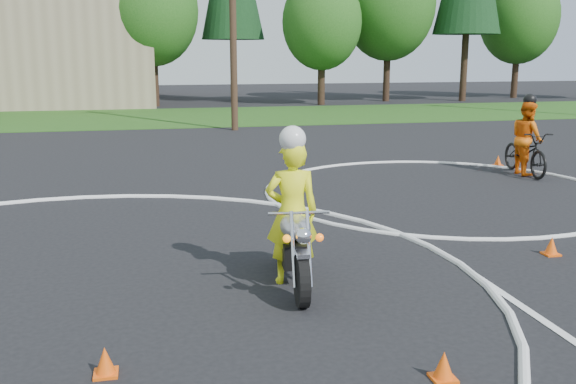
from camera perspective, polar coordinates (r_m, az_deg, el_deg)
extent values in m
cube|color=#1E4714|center=(32.67, -14.97, 6.35)|extent=(120.00, 10.00, 0.02)
torus|color=silver|center=(9.17, -20.93, -8.69)|extent=(12.12, 12.12, 0.12)
torus|color=silver|center=(15.32, 13.23, 0.08)|extent=(8.10, 8.10, 0.10)
cylinder|color=black|center=(8.17, 1.24, -7.91)|extent=(0.20, 0.69, 0.68)
cylinder|color=black|center=(9.67, -0.15, -4.68)|extent=(0.20, 0.69, 0.68)
cube|color=black|center=(8.93, 0.44, -5.36)|extent=(0.37, 0.65, 0.34)
ellipsoid|color=#AAAAAF|center=(8.60, 0.65, -3.07)|extent=(0.47, 0.76, 0.32)
cube|color=black|center=(9.15, 0.16, -2.41)|extent=(0.35, 0.70, 0.11)
cylinder|color=silver|center=(8.12, 0.45, -5.09)|extent=(0.09, 0.41, 0.91)
cylinder|color=white|center=(8.15, 1.88, -5.04)|extent=(0.09, 0.41, 0.91)
cube|color=white|center=(8.04, 1.28, -5.53)|extent=(0.18, 0.26, 0.06)
cylinder|color=silver|center=(8.20, 0.98, -1.87)|extent=(0.79, 0.11, 0.04)
sphere|color=white|center=(7.87, 1.39, -3.93)|extent=(0.20, 0.20, 0.20)
sphere|color=orange|center=(7.88, -0.11, -4.17)|extent=(0.10, 0.10, 0.10)
sphere|color=#FF610C|center=(7.94, 2.82, -4.06)|extent=(0.10, 0.10, 0.10)
cylinder|color=white|center=(9.42, 1.17, -5.14)|extent=(0.17, 0.91, 0.09)
imported|color=#EFF519|center=(8.82, 0.35, -1.87)|extent=(0.77, 0.54, 2.01)
sphere|color=silver|center=(8.58, 0.41, 4.73)|extent=(0.36, 0.36, 0.36)
imported|color=black|center=(18.06, 20.38, 3.31)|extent=(0.96, 2.27, 1.16)
imported|color=orange|center=(18.00, 20.47, 4.52)|extent=(0.81, 1.00, 1.93)
sphere|color=black|center=(17.91, 20.71, 7.67)|extent=(0.34, 0.34, 0.34)
cone|color=#F9560D|center=(6.71, 13.67, -14.76)|extent=(0.22, 0.22, 0.30)
cube|color=#F9560D|center=(6.77, 13.61, -15.78)|extent=(0.24, 0.24, 0.03)
cone|color=#F9560D|center=(11.07, 22.38, -4.45)|extent=(0.22, 0.22, 0.30)
cube|color=#F9560D|center=(11.11, 22.32, -5.11)|extent=(0.24, 0.24, 0.03)
cone|color=#F9560D|center=(6.86, -15.95, -14.26)|extent=(0.22, 0.22, 0.30)
cube|color=#F9560D|center=(6.92, -15.88, -15.26)|extent=(0.24, 0.24, 0.03)
cone|color=#F9560D|center=(19.26, 18.17, 2.68)|extent=(0.22, 0.22, 0.30)
cube|color=#F9560D|center=(19.28, 18.14, 2.29)|extent=(0.24, 0.24, 0.03)
cylinder|color=#382619|center=(39.51, -11.76, 9.81)|extent=(0.44, 0.44, 3.24)
ellipsoid|color=#1E5116|center=(39.56, -12.02, 15.55)|extent=(5.40, 5.40, 6.48)
cylinder|color=#382619|center=(41.87, -4.85, 10.64)|extent=(0.44, 0.44, 3.96)
cylinder|color=#382619|center=(39.94, 2.98, 9.82)|extent=(0.44, 0.44, 2.88)
ellipsoid|color=#1E5116|center=(39.94, 3.04, 14.87)|extent=(4.80, 4.80, 5.76)
cylinder|color=#382619|center=(43.39, 8.76, 10.37)|extent=(0.44, 0.44, 3.60)
ellipsoid|color=#1E5116|center=(43.47, 8.96, 16.17)|extent=(6.00, 6.00, 7.20)
cylinder|color=#382619|center=(44.52, 15.37, 10.59)|extent=(0.44, 0.44, 4.32)
cylinder|color=#382619|center=(48.74, 19.53, 9.80)|extent=(0.44, 0.44, 3.24)
ellipsoid|color=#1E5116|center=(48.78, 19.87, 14.44)|extent=(5.40, 5.40, 6.48)
cylinder|color=#382619|center=(40.66, -17.48, 9.32)|extent=(0.44, 0.44, 2.88)
ellipsoid|color=#1E5116|center=(40.67, -17.81, 14.27)|extent=(4.80, 4.80, 5.76)
cylinder|color=#473321|center=(26.78, -4.94, 16.19)|extent=(0.28, 0.28, 10.00)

